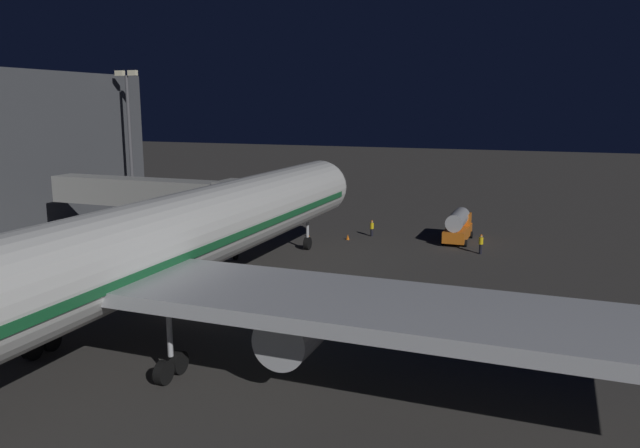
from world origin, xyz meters
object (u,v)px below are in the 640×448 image
jet_bridge (167,194)px  apron_floodlight_mast (130,134)px  fuel_tanker (458,225)px  ground_crew_by_belt_loader (372,227)px  traffic_cone_nose_port (348,237)px  airliner_at_gate (96,266)px  ground_crew_marshaller_fwd (481,243)px  traffic_cone_nose_starboard (308,234)px

jet_bridge → apron_floodlight_mast: 19.80m
jet_bridge → fuel_tanker: bearing=-148.8°
ground_crew_by_belt_loader → traffic_cone_nose_port: ground_crew_by_belt_loader is taller
jet_bridge → ground_crew_by_belt_loader: size_ratio=12.43×
airliner_at_gate → jet_bridge: 25.31m
apron_floodlight_mast → fuel_tanker: size_ratio=2.89×
fuel_tanker → ground_crew_marshaller_fwd: (-2.80, 4.73, -0.63)m
apron_floodlight_mast → ground_crew_marshaller_fwd: size_ratio=9.45×
jet_bridge → fuel_tanker: size_ratio=3.52×
airliner_at_gate → apron_floodlight_mast: (25.50, -35.74, 4.71)m
apron_floodlight_mast → traffic_cone_nose_starboard: (-23.30, 1.77, -9.87)m
airliner_at_gate → ground_crew_by_belt_loader: 36.93m
airliner_at_gate → jet_bridge: airliner_at_gate is taller
jet_bridge → ground_crew_marshaller_fwd: (-27.04, -9.98, -4.52)m
ground_crew_marshaller_fwd → traffic_cone_nose_port: ground_crew_marshaller_fwd is taller
fuel_tanker → traffic_cone_nose_starboard: (14.97, 3.30, -1.37)m
ground_crew_by_belt_loader → ground_crew_marshaller_fwd: size_ratio=0.93×
ground_crew_marshaller_fwd → airliner_at_gate: bearing=64.4°
apron_floodlight_mast → fuel_tanker: 39.23m
traffic_cone_nose_port → fuel_tanker: bearing=-162.7°
traffic_cone_nose_port → jet_bridge: bearing=39.8°
airliner_at_gate → fuel_tanker: size_ratio=11.56×
jet_bridge → ground_crew_by_belt_loader: 21.29m
ground_crew_by_belt_loader → ground_crew_marshaller_fwd: 12.19m
jet_bridge → traffic_cone_nose_starboard: (-9.27, -11.40, -5.26)m
traffic_cone_nose_port → ground_crew_by_belt_loader: bearing=-126.5°
fuel_tanker → ground_crew_marshaller_fwd: fuel_tanker is taller
apron_floodlight_mast → traffic_cone_nose_port: apron_floodlight_mast is taller
traffic_cone_nose_starboard → airliner_at_gate: bearing=93.7°
airliner_at_gate → fuel_tanker: 39.58m
ground_crew_by_belt_loader → traffic_cone_nose_starboard: ground_crew_by_belt_loader is taller
jet_bridge → fuel_tanker: 28.62m
ground_crew_by_belt_loader → traffic_cone_nose_starboard: (6.22, 2.46, -0.66)m
traffic_cone_nose_port → traffic_cone_nose_starboard: bearing=0.0°
jet_bridge → traffic_cone_nose_port: bearing=-140.2°
airliner_at_gate → jet_bridge: (11.47, -22.56, 0.10)m
ground_crew_by_belt_loader → traffic_cone_nose_port: 3.13m
traffic_cone_nose_port → traffic_cone_nose_starboard: size_ratio=1.00×
ground_crew_marshaller_fwd → fuel_tanker: bearing=-59.3°
jet_bridge → traffic_cone_nose_port: 18.56m
jet_bridge → ground_crew_marshaller_fwd: jet_bridge is taller
fuel_tanker → traffic_cone_nose_port: (10.57, 3.30, -1.37)m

